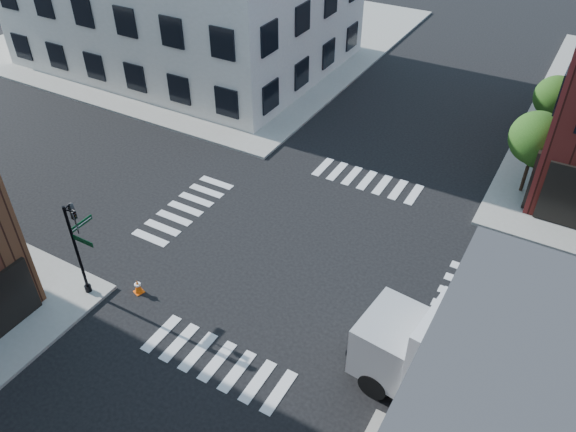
{
  "coord_description": "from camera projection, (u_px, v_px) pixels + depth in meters",
  "views": [
    {
      "loc": [
        8.95,
        -17.22,
        17.19
      ],
      "look_at": [
        -0.54,
        -0.73,
        2.5
      ],
      "focal_mm": 35.0,
      "sensor_mm": 36.0,
      "label": 1
    }
  ],
  "objects": [
    {
      "name": "ground",
      "position": [
        306.0,
        254.0,
        25.86
      ],
      "size": [
        120.0,
        120.0,
        0.0
      ],
      "primitive_type": "plane",
      "color": "black",
      "rests_on": "ground"
    },
    {
      "name": "sidewalk_nw",
      "position": [
        208.0,
        33.0,
        48.5
      ],
      "size": [
        30.0,
        30.0,
        0.15
      ],
      "primitive_type": "cube",
      "color": "gray",
      "rests_on": "ground"
    },
    {
      "name": "tree_near",
      "position": [
        537.0,
        141.0,
        27.79
      ],
      "size": [
        2.69,
        2.69,
        4.49
      ],
      "color": "black",
      "rests_on": "ground"
    },
    {
      "name": "tree_far",
      "position": [
        556.0,
        99.0,
        32.08
      ],
      "size": [
        2.43,
        2.43,
        4.07
      ],
      "color": "black",
      "rests_on": "ground"
    },
    {
      "name": "signal_pole",
      "position": [
        78.0,
        241.0,
        22.18
      ],
      "size": [
        1.29,
        1.24,
        4.6
      ],
      "color": "black",
      "rests_on": "ground"
    },
    {
      "name": "box_truck",
      "position": [
        488.0,
        384.0,
        17.84
      ],
      "size": [
        8.91,
        3.52,
        3.95
      ],
      "rotation": [
        0.0,
        0.0,
        -0.11
      ],
      "color": "silver",
      "rests_on": "ground"
    },
    {
      "name": "traffic_cone",
      "position": [
        138.0,
        286.0,
        23.72
      ],
      "size": [
        0.48,
        0.48,
        0.69
      ],
      "rotation": [
        0.0,
        0.0,
        -0.32
      ],
      "color": "#FC5C0B",
      "rests_on": "ground"
    }
  ]
}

